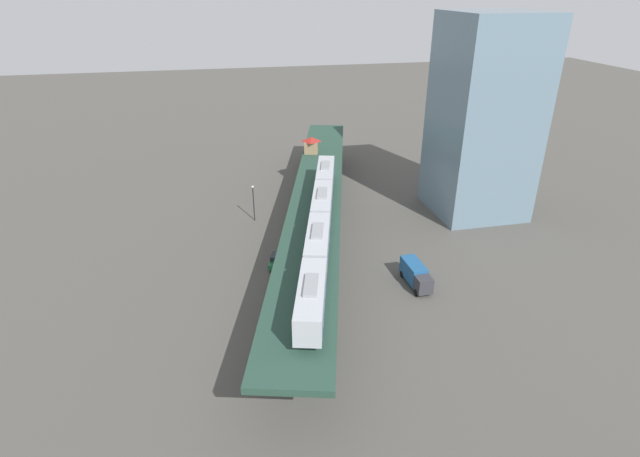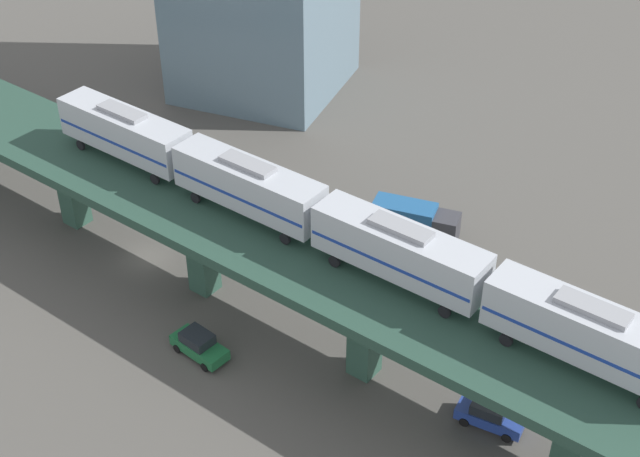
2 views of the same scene
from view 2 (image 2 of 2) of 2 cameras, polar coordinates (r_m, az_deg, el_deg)
The scene contains 6 objects.
ground_plane at distance 74.01m, azimuth -10.99°, elevation -1.84°, with size 400.00×400.00×0.00m, color #4C4944.
elevated_viaduct at distance 70.33m, azimuth -11.69°, elevation 2.55°, with size 32.33×90.97×7.80m.
subway_train at distance 59.36m, azimuth -0.00°, elevation 0.82°, with size 15.81×48.78×4.45m.
street_car_green at distance 63.95m, azimuth -7.76°, elevation -7.38°, with size 3.15×4.75×1.89m.
street_car_blue at distance 59.80m, azimuth 10.83°, elevation -11.60°, with size 2.31×4.56×1.89m.
delivery_truck at distance 74.25m, azimuth 6.03°, elevation 0.52°, with size 2.55×7.26×3.20m.
Camera 2 is at (48.28, 34.52, 44.21)m, focal length 50.00 mm.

